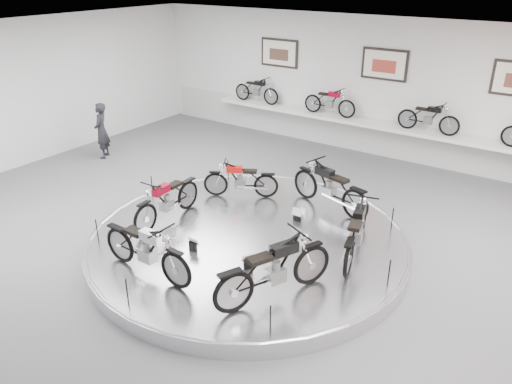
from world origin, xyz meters
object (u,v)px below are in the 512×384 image
Objects in this scene: display_platform at (248,242)px; bike_f at (274,268)px; bike_e at (146,248)px; bike_b at (330,186)px; bike_c at (241,179)px; shelf at (375,125)px; bike_d at (167,199)px; bike_a at (357,231)px; visitor at (102,131)px.

bike_f is (1.53, -1.42, 0.70)m from display_platform.
bike_b is at bearing 72.12° from bike_e.
bike_e is (-1.42, -4.14, -0.01)m from bike_b.
bike_c is at bearing 130.61° from display_platform.
bike_d is (-1.77, -6.84, -0.20)m from shelf.
bike_a is 1.06× the size of bike_d.
bike_e is (1.12, -1.68, 0.02)m from bike_d.
bike_f is at bearing -42.87° from display_platform.
bike_c is 0.90× the size of visitor.
bike_f is (0.76, -3.45, 0.02)m from bike_b.
bike_d is (-3.86, -0.95, -0.03)m from bike_a.
display_platform is at bearing 89.44° from bike_a.
bike_f is at bearing 70.81° from bike_d.
bike_c is at bearing 160.52° from bike_d.
bike_a reaches higher than shelf.
shelf is at bearing -66.13° from bike_b.
visitor is (-6.59, -4.55, -0.18)m from shelf.
visitor is at bearing 92.35° from bike_f.
bike_d is at bearing 57.94° from bike_b.
bike_c is (-1.21, -4.99, -0.26)m from shelf.
bike_d reaches higher than bike_c.
bike_c is at bearing 60.41° from bike_a.
bike_e is 2.29m from bike_f.
display_platform is at bearing 73.96° from bike_e.
bike_e is at bearing 131.84° from bike_f.
bike_c is at bearing 52.96° from visitor.
bike_a is 2.01m from bike_f.
bike_a reaches higher than bike_d.
bike_c is 3.94m from bike_f.
bike_b is 3.54m from bike_d.
bike_b is at bearing 131.50° from bike_d.
display_platform is 4.31× the size of bike_c.
visitor is at bearing 66.92° from bike_a.
shelf is at bearing 90.00° from display_platform.
shelf reaches higher than display_platform.
bike_e is at bearing 31.13° from bike_d.
bike_e is (-0.65, -8.51, -0.18)m from shelf.
bike_a reaches higher than display_platform.
bike_a is 3.42m from bike_c.
display_platform is 6.46m from shelf.
bike_f reaches higher than bike_b.
bike_a is 1.20× the size of bike_c.
shelf is 5.14m from bike_c.
bike_a is 0.95× the size of bike_f.
bike_e is at bearing 84.92° from bike_b.
display_platform is 3.59× the size of bike_a.
bike_b is 7.36m from visitor.
shelf is 6.68× the size of visitor.
display_platform is 0.58× the size of shelf.
bike_f is at bearing -78.91° from shelf.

